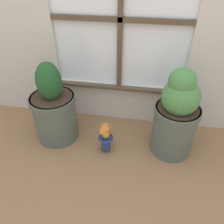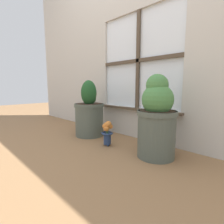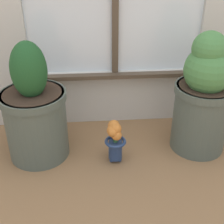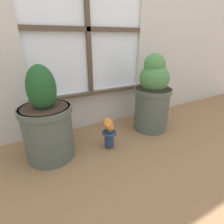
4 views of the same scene
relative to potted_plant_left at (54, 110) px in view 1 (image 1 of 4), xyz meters
name	(u,v)px [view 1 (image 1 of 4)]	position (x,y,z in m)	size (l,w,h in m)	color
ground_plane	(108,159)	(0.44, -0.19, -0.26)	(10.00, 10.00, 0.00)	olive
potted_plant_left	(54,110)	(0.00, 0.00, 0.00)	(0.34, 0.34, 0.64)	#4C564C
potted_plant_right	(176,116)	(0.89, 0.00, 0.05)	(0.32, 0.32, 0.67)	#4C564C
flower_vase	(105,135)	(0.41, -0.10, -0.11)	(0.11, 0.12, 0.24)	navy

